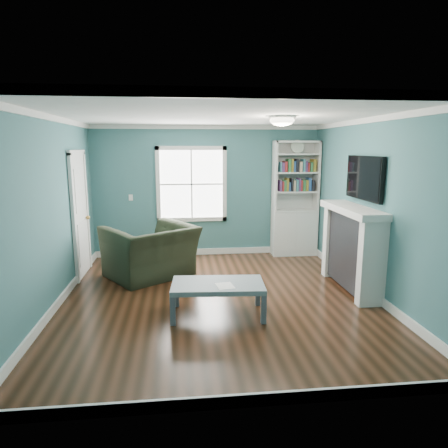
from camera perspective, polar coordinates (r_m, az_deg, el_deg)
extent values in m
plane|color=black|center=(5.92, -0.76, -10.61)|extent=(5.00, 5.00, 0.00)
plane|color=#3C7377|center=(8.05, -2.50, 4.66)|extent=(4.50, 0.00, 4.50)
plane|color=#3C7377|center=(3.15, 3.59, -5.14)|extent=(4.50, 0.00, 4.50)
plane|color=#3C7377|center=(5.82, -23.45, 1.38)|extent=(0.00, 5.00, 5.00)
plane|color=#3C7377|center=(6.21, 20.37, 2.14)|extent=(0.00, 5.00, 5.00)
plane|color=white|center=(5.53, -0.82, 15.34)|extent=(5.00, 5.00, 0.00)
cube|color=white|center=(8.26, -2.42, -3.93)|extent=(4.50, 0.03, 0.12)
cube|color=white|center=(3.70, 3.30, -23.84)|extent=(4.50, 0.03, 0.12)
cube|color=white|center=(6.12, -22.43, -10.14)|extent=(0.03, 5.00, 0.12)
cube|color=white|center=(6.49, 19.52, -8.73)|extent=(0.03, 5.00, 0.12)
cube|color=white|center=(7.99, -2.57, 13.67)|extent=(4.50, 0.04, 0.08)
cube|color=white|center=(3.08, 3.81, 18.15)|extent=(4.50, 0.04, 0.08)
cube|color=white|center=(5.76, -24.22, 13.84)|extent=(0.04, 5.00, 0.08)
cube|color=white|center=(6.15, 20.99, 13.82)|extent=(0.04, 5.00, 0.08)
cube|color=white|center=(8.02, -4.66, 5.69)|extent=(1.24, 0.01, 1.34)
cube|color=white|center=(8.01, -9.40, 5.58)|extent=(0.08, 0.06, 1.50)
cube|color=white|center=(8.05, 0.07, 5.75)|extent=(0.08, 0.06, 1.50)
cube|color=white|center=(8.10, -4.58, 0.67)|extent=(1.40, 0.06, 0.08)
cube|color=white|center=(7.97, -4.73, 10.77)|extent=(1.40, 0.06, 0.08)
cube|color=white|center=(8.00, -4.65, 5.68)|extent=(1.24, 0.03, 0.03)
cube|color=white|center=(8.00, -4.65, 5.68)|extent=(0.03, 0.03, 1.34)
cube|color=silver|center=(8.29, 9.95, -1.26)|extent=(0.90, 0.35, 0.90)
cube|color=silver|center=(8.02, 7.24, 6.72)|extent=(0.04, 0.35, 1.40)
cube|color=silver|center=(8.26, 13.09, 6.64)|extent=(0.04, 0.35, 1.40)
cube|color=silver|center=(8.29, 9.89, 6.78)|extent=(0.90, 0.02, 1.40)
cube|color=silver|center=(8.11, 10.38, 11.48)|extent=(0.90, 0.35, 0.04)
cube|color=silver|center=(8.21, 10.05, 1.95)|extent=(0.84, 0.33, 0.03)
cube|color=silver|center=(8.16, 10.14, 4.59)|extent=(0.84, 0.33, 0.03)
cube|color=silver|center=(8.13, 10.23, 7.25)|extent=(0.84, 0.33, 0.03)
cube|color=silver|center=(8.11, 10.32, 9.79)|extent=(0.84, 0.33, 0.03)
cube|color=#593366|center=(8.13, 10.21, 5.45)|extent=(0.70, 0.25, 0.22)
cube|color=maroon|center=(8.10, 10.30, 8.12)|extent=(0.70, 0.25, 0.22)
cylinder|color=beige|center=(8.06, 10.45, 10.81)|extent=(0.26, 0.06, 0.26)
cube|color=black|center=(6.45, 17.90, -3.74)|extent=(0.30, 1.20, 1.10)
cube|color=black|center=(6.50, 17.64, -5.46)|extent=(0.22, 0.65, 0.70)
cube|color=silver|center=(5.86, 20.38, -5.35)|extent=(0.36, 0.16, 1.20)
cube|color=silver|center=(7.04, 15.55, -2.41)|extent=(0.36, 0.16, 1.20)
cube|color=silver|center=(6.31, 17.91, 1.97)|extent=(0.44, 1.58, 0.10)
cube|color=black|center=(6.32, 19.41, 6.23)|extent=(0.06, 1.10, 0.65)
cube|color=silver|center=(7.18, -19.87, 1.06)|extent=(0.04, 0.80, 2.05)
cube|color=white|center=(6.75, -20.66, 0.41)|extent=(0.05, 0.08, 2.13)
cube|color=white|center=(7.61, -19.02, 1.63)|extent=(0.05, 0.08, 2.13)
cube|color=white|center=(7.09, -20.35, 9.57)|extent=(0.05, 0.98, 0.08)
sphere|color=#BF8C3F|center=(7.47, -18.86, 0.89)|extent=(0.07, 0.07, 0.07)
ellipsoid|color=white|center=(5.78, 8.29, 14.45)|extent=(0.34, 0.34, 0.15)
cylinder|color=white|center=(5.78, 8.31, 14.89)|extent=(0.38, 0.38, 0.03)
cube|color=white|center=(8.09, -13.17, 3.71)|extent=(0.08, 0.01, 0.12)
imported|color=black|center=(6.84, -10.48, -2.68)|extent=(1.61, 1.49, 1.18)
cube|color=#474C56|center=(5.08, -7.33, -12.19)|extent=(0.07, 0.07, 0.37)
cube|color=#474C56|center=(5.11, 5.69, -12.02)|extent=(0.07, 0.07, 0.37)
cube|color=#474C56|center=(5.63, -6.82, -9.85)|extent=(0.07, 0.07, 0.37)
cube|color=#474C56|center=(5.65, 4.85, -9.72)|extent=(0.07, 0.07, 0.37)
cube|color=slate|center=(5.26, -0.90, -8.75)|extent=(1.24, 0.73, 0.07)
cube|color=white|center=(5.14, 0.15, -8.82)|extent=(0.24, 0.29, 0.00)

